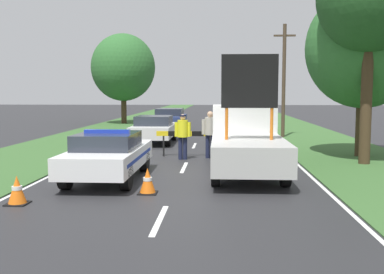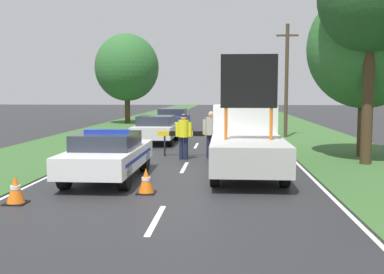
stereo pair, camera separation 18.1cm
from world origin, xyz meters
name	(u,v)px [view 1 (the left image)]	position (x,y,z in m)	size (l,w,h in m)	color
ground_plane	(181,174)	(0.00, 0.00, 0.00)	(160.00, 160.00, 0.00)	#28282B
lane_markings	(196,141)	(0.00, 9.46, 0.00)	(7.94, 56.91, 0.01)	silver
grass_verge_left	(120,126)	(-6.32, 20.00, 0.01)	(4.60, 120.00, 0.03)	#38602D
grass_verge_right	(288,126)	(6.32, 20.00, 0.01)	(4.60, 120.00, 0.03)	#38602D
police_car	(109,154)	(-2.01, -0.96, 0.73)	(1.84, 4.65, 1.46)	white
work_truck	(246,139)	(2.01, 0.54, 1.03)	(2.10, 5.70, 3.57)	white
road_barrier	(192,136)	(0.10, 3.89, 0.82)	(2.80, 0.08, 1.00)	black
police_officer	(183,133)	(-0.19, 3.08, 1.01)	(0.61, 0.39, 1.70)	#191E38
pedestrian_civilian	(210,131)	(0.83, 3.51, 1.06)	(0.65, 0.41, 1.80)	#191E38
traffic_cone_near_police	(257,148)	(2.67, 3.86, 0.34)	(0.50, 0.50, 0.68)	black
traffic_cone_centre_front	(148,181)	(-0.60, -2.70, 0.32)	(0.46, 0.46, 0.64)	black
traffic_cone_near_truck	(17,190)	(-3.36, -3.96, 0.32)	(0.47, 0.47, 0.65)	black
queued_car_van_white	(154,129)	(-2.06, 8.53, 0.72)	(1.91, 4.34, 1.36)	silver
queued_car_hatch_blue	(170,119)	(-1.97, 14.91, 0.81)	(1.86, 4.53, 1.51)	navy
roadside_tree_near_right	(364,48)	(6.71, 4.27, 4.21)	(4.43, 4.43, 6.55)	#42301E
roadside_tree_mid_left	(123,68)	(-6.57, 22.49, 4.53)	(5.13, 5.13, 7.23)	#42301E
utility_pole	(284,79)	(4.75, 11.77, 3.25)	(1.20, 0.20, 6.27)	#473828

